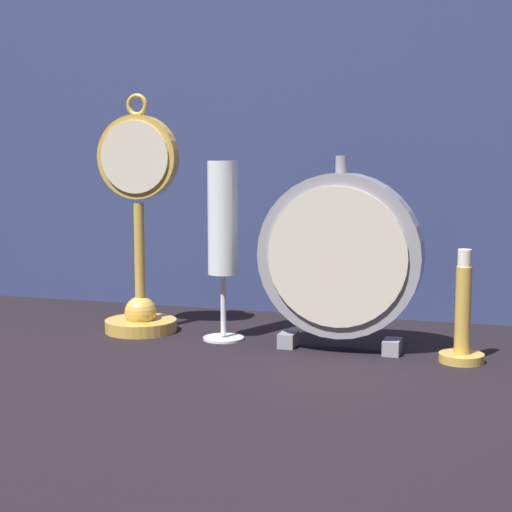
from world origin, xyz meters
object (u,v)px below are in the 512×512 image
(champagne_flute, at_px, (223,231))
(brass_candlestick, at_px, (462,326))
(pocket_watch_on_stand, at_px, (139,236))
(mantel_clock_silver, at_px, (340,257))

(champagne_flute, bearing_deg, brass_candlestick, -5.18)
(pocket_watch_on_stand, height_order, champagne_flute, pocket_watch_on_stand)
(brass_candlestick, bearing_deg, pocket_watch_on_stand, 174.72)
(mantel_clock_silver, xyz_separation_m, champagne_flute, (-0.15, 0.02, 0.02))
(pocket_watch_on_stand, height_order, mantel_clock_silver, pocket_watch_on_stand)
(pocket_watch_on_stand, distance_m, champagne_flute, 0.12)
(mantel_clock_silver, bearing_deg, champagne_flute, 174.18)
(mantel_clock_silver, distance_m, champagne_flute, 0.16)
(mantel_clock_silver, bearing_deg, pocket_watch_on_stand, 174.31)
(champagne_flute, relative_size, brass_candlestick, 1.75)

